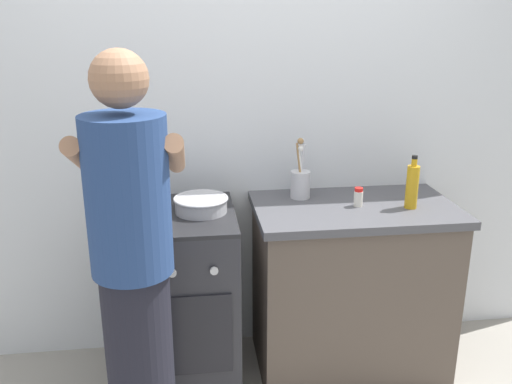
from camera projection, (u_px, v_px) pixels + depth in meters
name	position (u px, v px, depth m)	size (l,w,h in m)	color
back_wall	(275.00, 124.00, 2.90)	(3.20, 0.10, 2.50)	silver
countertop	(351.00, 286.00, 2.86)	(1.00, 0.60, 0.90)	brown
stove_range	(176.00, 298.00, 2.75)	(0.60, 0.62, 0.90)	#2D2D33
pot	(141.00, 198.00, 2.61)	(0.27, 0.20, 0.14)	#38383D
mixing_bowl	(201.00, 204.00, 2.62)	(0.26, 0.26, 0.07)	#B7B7BC
utensil_crock	(300.00, 181.00, 2.81)	(0.10, 0.10, 0.32)	silver
spice_bottle	(358.00, 197.00, 2.70)	(0.04, 0.04, 0.09)	silver
oil_bottle	(412.00, 186.00, 2.66)	(0.06, 0.06, 0.26)	gold
person	(134.00, 280.00, 2.05)	(0.41, 0.50, 1.70)	black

